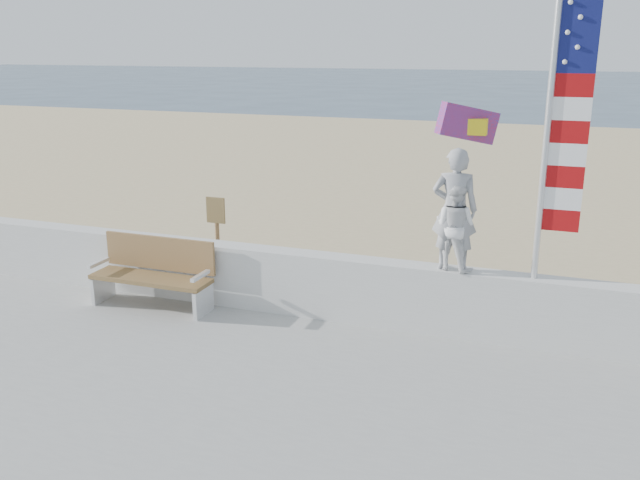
# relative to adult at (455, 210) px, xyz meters

# --- Properties ---
(ground) EXTENTS (220.00, 220.00, 0.00)m
(ground) POSITION_rel_adult_xyz_m (-1.94, -2.00, -1.87)
(ground) COLOR #2B4257
(ground) RESTS_ON ground
(sand) EXTENTS (90.00, 40.00, 0.08)m
(sand) POSITION_rel_adult_xyz_m (-1.94, 7.00, -1.83)
(sand) COLOR #D0BA8A
(sand) RESTS_ON ground
(seawall) EXTENTS (30.00, 0.35, 0.90)m
(seawall) POSITION_rel_adult_xyz_m (-1.94, 0.00, -1.24)
(seawall) COLOR silver
(seawall) RESTS_ON boardwalk
(adult) EXTENTS (0.61, 0.43, 1.57)m
(adult) POSITION_rel_adult_xyz_m (0.00, 0.00, 0.00)
(adult) COLOR #95979B
(adult) RESTS_ON seawall
(child) EXTENTS (0.67, 0.59, 1.14)m
(child) POSITION_rel_adult_xyz_m (0.02, 0.00, -0.22)
(child) COLOR white
(child) RESTS_ON seawall
(bench) EXTENTS (1.80, 0.57, 1.00)m
(bench) POSITION_rel_adult_xyz_m (-4.21, -0.45, -1.18)
(bench) COLOR olive
(bench) RESTS_ON boardwalk
(flag) EXTENTS (0.50, 0.08, 3.50)m
(flag) POSITION_rel_adult_xyz_m (1.15, -0.00, 1.13)
(flag) COLOR silver
(flag) RESTS_ON seawall
(parafoil_kite) EXTENTS (1.05, 0.79, 0.73)m
(parafoil_kite) POSITION_rel_adult_xyz_m (-0.33, 3.29, 0.72)
(parafoil_kite) COLOR red
(parafoil_kite) RESTS_ON ground
(sign) EXTENTS (0.32, 0.07, 1.46)m
(sign) POSITION_rel_adult_xyz_m (-3.91, 0.92, -0.92)
(sign) COLOR olive
(sign) RESTS_ON sand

